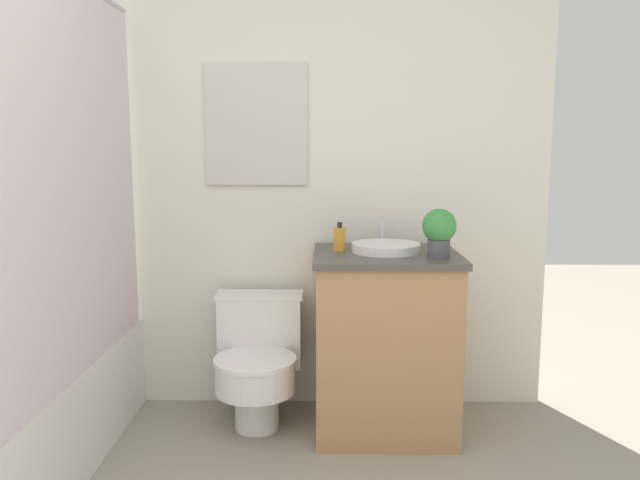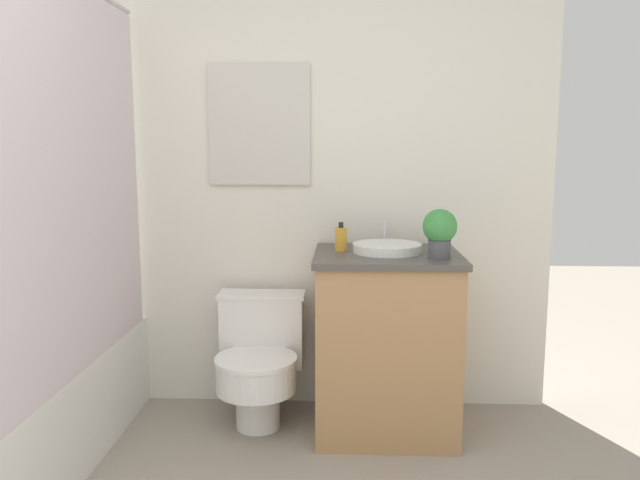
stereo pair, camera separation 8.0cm
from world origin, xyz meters
The scene contains 7 objects.
wall_back centered at (0.00, 2.16, 1.25)m, with size 3.16×0.07×2.50m.
shower_area centered at (-0.77, 1.34, 0.29)m, with size 0.60×1.58×1.98m.
toilet centered at (0.14, 1.88, 0.32)m, with size 0.43×0.51×0.62m.
vanity centered at (0.74, 1.83, 0.43)m, with size 0.67×0.57×0.85m.
sink centered at (0.74, 1.85, 0.87)m, with size 0.32×0.35×0.13m.
soap_bottle centered at (0.53, 1.88, 0.91)m, with size 0.06×0.06×0.13m.
potted_plant centered at (0.96, 1.69, 0.97)m, with size 0.15×0.15×0.22m.
Camera 1 is at (0.48, -1.00, 1.34)m, focal length 35.00 mm.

